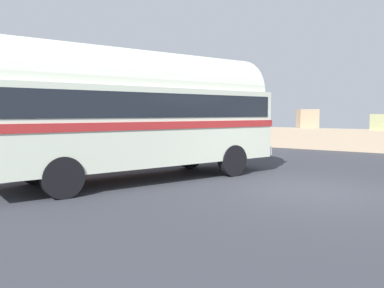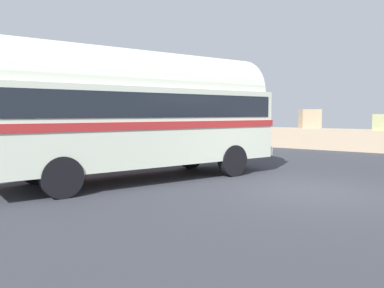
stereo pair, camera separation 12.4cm
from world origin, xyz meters
name	(u,v)px [view 1 (the left image)]	position (x,y,z in m)	size (l,w,h in m)	color
ground	(314,192)	(0.00, 0.00, 0.01)	(32.00, 26.00, 0.02)	#32343B
breakwater	(383,139)	(-0.27, 11.78, 0.67)	(31.36, 2.34, 2.42)	tan
vintage_coach	(139,110)	(-4.64, -1.27, 2.05)	(4.96, 8.90, 3.70)	black
second_coach	(63,111)	(-9.82, -0.02, 2.05)	(3.86, 8.87, 3.70)	black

